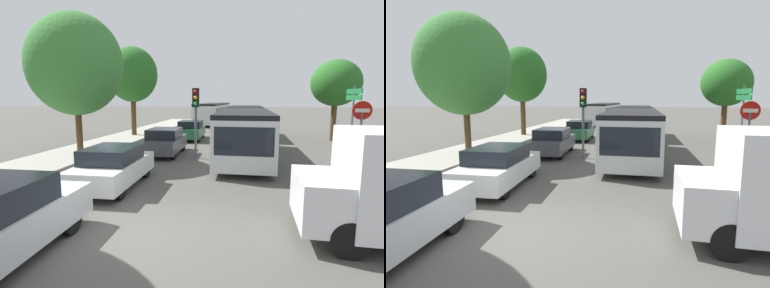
# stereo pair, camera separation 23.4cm
# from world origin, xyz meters

# --- Properties ---
(ground_plane) EXTENTS (200.00, 200.00, 0.00)m
(ground_plane) POSITION_xyz_m (0.00, 0.00, 0.00)
(ground_plane) COLOR #4F4C47
(kerb_strip_left) EXTENTS (3.20, 38.89, 0.14)m
(kerb_strip_left) POSITION_xyz_m (-6.65, 14.45, 0.07)
(kerb_strip_left) COLOR #9E998E
(kerb_strip_left) RESTS_ON ground
(articulated_bus) EXTENTS (2.64, 15.78, 2.34)m
(articulated_bus) POSITION_xyz_m (2.02, 12.44, 1.35)
(articulated_bus) COLOR silver
(articulated_bus) RESTS_ON ground
(city_bus_rear) EXTENTS (3.00, 11.05, 2.35)m
(city_bus_rear) POSITION_xyz_m (-1.98, 28.89, 1.36)
(city_bus_rear) COLOR silver
(city_bus_rear) RESTS_ON ground
(queued_car_white) EXTENTS (1.82, 3.96, 1.35)m
(queued_car_white) POSITION_xyz_m (-2.06, 3.25, 0.69)
(queued_car_white) COLOR white
(queued_car_white) RESTS_ON ground
(queued_car_graphite) EXTENTS (1.84, 4.01, 1.37)m
(queued_car_graphite) POSITION_xyz_m (-2.02, 9.18, 0.69)
(queued_car_graphite) COLOR #47474C
(queued_car_graphite) RESTS_ON ground
(queued_car_green) EXTENTS (1.82, 3.96, 1.35)m
(queued_car_green) POSITION_xyz_m (-1.82, 15.07, 0.69)
(queued_car_green) COLOR #236638
(queued_car_green) RESTS_ON ground
(traffic_light) EXTENTS (0.33, 0.37, 3.40)m
(traffic_light) POSITION_xyz_m (-0.25, 8.46, 2.50)
(traffic_light) COLOR #56595E
(traffic_light) RESTS_ON ground
(no_entry_sign) EXTENTS (0.70, 0.08, 2.82)m
(no_entry_sign) POSITION_xyz_m (6.46, 6.55, 1.88)
(no_entry_sign) COLOR #56595E
(no_entry_sign) RESTS_ON ground
(direction_sign_post) EXTENTS (0.42, 1.37, 3.60)m
(direction_sign_post) POSITION_xyz_m (7.92, 12.39, 2.55)
(direction_sign_post) COLOR #56595E
(direction_sign_post) RESTS_ON ground
(tree_left_mid) EXTENTS (4.49, 4.49, 6.91)m
(tree_left_mid) POSITION_xyz_m (-5.93, 7.53, 4.38)
(tree_left_mid) COLOR #51381E
(tree_left_mid) RESTS_ON ground
(tree_left_far) EXTENTS (3.75, 3.75, 6.73)m
(tree_left_far) POSITION_xyz_m (-6.47, 15.94, 4.66)
(tree_left_far) COLOR #51381E
(tree_left_far) RESTS_ON ground
(tree_right_mid) EXTENTS (3.25, 3.25, 5.52)m
(tree_right_mid) POSITION_xyz_m (7.96, 16.44, 3.85)
(tree_right_mid) COLOR #51381E
(tree_right_mid) RESTS_ON ground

